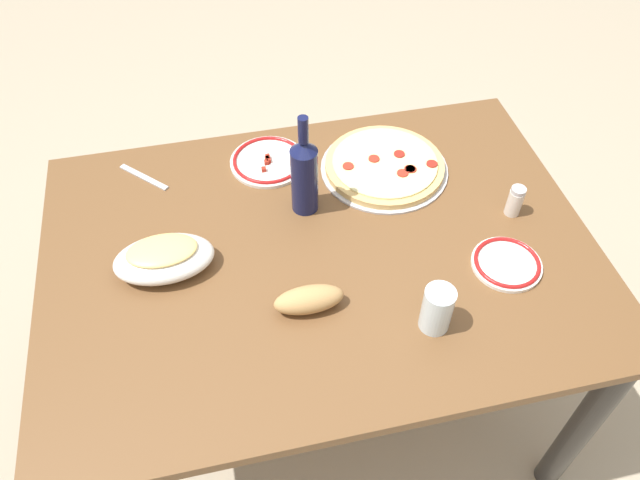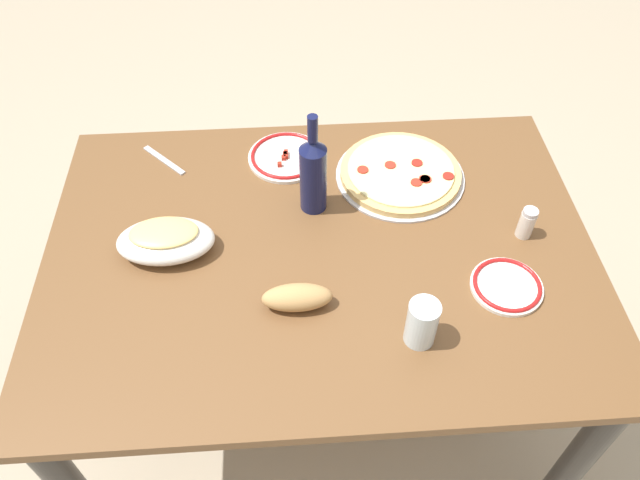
# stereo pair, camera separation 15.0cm
# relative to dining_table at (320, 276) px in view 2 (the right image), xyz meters

# --- Properties ---
(ground_plane) EXTENTS (8.00, 8.00, 0.00)m
(ground_plane) POSITION_rel_dining_table_xyz_m (0.00, 0.00, -0.65)
(ground_plane) COLOR tan
(ground_plane) RESTS_ON ground
(dining_table) EXTENTS (1.37, 0.98, 0.76)m
(dining_table) POSITION_rel_dining_table_xyz_m (0.00, 0.00, 0.00)
(dining_table) COLOR brown
(dining_table) RESTS_ON ground
(pepperoni_pizza) EXTENTS (0.36, 0.36, 0.03)m
(pepperoni_pizza) POSITION_rel_dining_table_xyz_m (-0.24, -0.25, 0.13)
(pepperoni_pizza) COLOR #B7B7BC
(pepperoni_pizza) RESTS_ON dining_table
(baked_pasta_dish) EXTENTS (0.24, 0.15, 0.08)m
(baked_pasta_dish) POSITION_rel_dining_table_xyz_m (0.38, -0.02, 0.16)
(baked_pasta_dish) COLOR white
(baked_pasta_dish) RESTS_ON dining_table
(wine_bottle) EXTENTS (0.07, 0.07, 0.29)m
(wine_bottle) POSITION_rel_dining_table_xyz_m (0.01, -0.15, 0.23)
(wine_bottle) COLOR #141942
(wine_bottle) RESTS_ON dining_table
(water_glass) EXTENTS (0.07, 0.07, 0.12)m
(water_glass) POSITION_rel_dining_table_xyz_m (-0.20, 0.28, 0.17)
(water_glass) COLOR silver
(water_glass) RESTS_ON dining_table
(side_plate_near) EXTENTS (0.17, 0.17, 0.02)m
(side_plate_near) POSITION_rel_dining_table_xyz_m (-0.43, 0.15, 0.12)
(side_plate_near) COLOR white
(side_plate_near) RESTS_ON dining_table
(side_plate_far) EXTENTS (0.22, 0.22, 0.02)m
(side_plate_far) POSITION_rel_dining_table_xyz_m (0.07, -0.34, 0.12)
(side_plate_far) COLOR white
(side_plate_far) RESTS_ON dining_table
(bread_loaf) EXTENTS (0.16, 0.07, 0.06)m
(bread_loaf) POSITION_rel_dining_table_xyz_m (0.06, 0.17, 0.15)
(bread_loaf) COLOR tan
(bread_loaf) RESTS_ON dining_table
(spice_shaker) EXTENTS (0.04, 0.04, 0.09)m
(spice_shaker) POSITION_rel_dining_table_xyz_m (-0.52, -0.01, 0.16)
(spice_shaker) COLOR silver
(spice_shaker) RESTS_ON dining_table
(fork_left) EXTENTS (0.13, 0.13, 0.00)m
(fork_left) POSITION_rel_dining_table_xyz_m (0.42, -0.36, 0.12)
(fork_left) COLOR #B7B7BC
(fork_left) RESTS_ON dining_table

